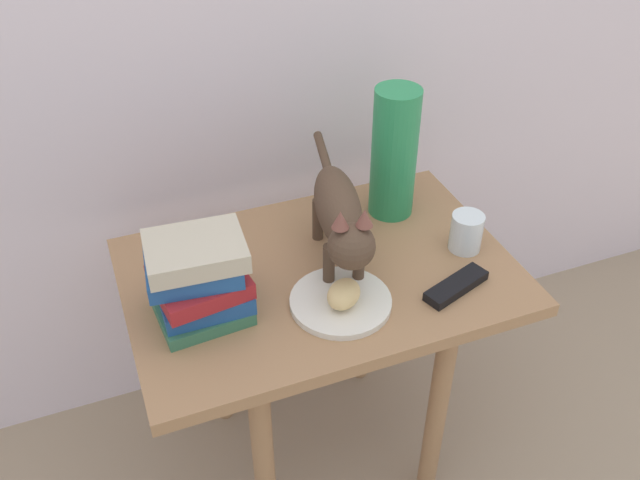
% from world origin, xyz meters
% --- Properties ---
extents(ground_plane, '(6.00, 6.00, 0.00)m').
position_xyz_m(ground_plane, '(0.00, 0.00, 0.00)').
color(ground_plane, gray).
extents(side_table, '(0.81, 0.54, 0.61)m').
position_xyz_m(side_table, '(0.00, 0.00, 0.52)').
color(side_table, '#9E724C').
rests_on(side_table, ground).
extents(plate, '(0.20, 0.20, 0.01)m').
position_xyz_m(plate, '(0.00, -0.11, 0.62)').
color(plate, silver).
rests_on(plate, side_table).
extents(bread_roll, '(0.10, 0.10, 0.05)m').
position_xyz_m(bread_roll, '(-0.00, -0.13, 0.65)').
color(bread_roll, '#E0BC7A').
rests_on(bread_roll, plate).
extents(cat, '(0.15, 0.47, 0.23)m').
position_xyz_m(cat, '(0.04, -0.00, 0.74)').
color(cat, '#4C3828').
rests_on(cat, side_table).
extents(book_stack, '(0.19, 0.18, 0.17)m').
position_xyz_m(book_stack, '(-0.26, -0.04, 0.70)').
color(book_stack, '#336B4C').
rests_on(book_stack, side_table).
extents(green_vase, '(0.10, 0.10, 0.31)m').
position_xyz_m(green_vase, '(0.23, 0.15, 0.76)').
color(green_vase, '#288C51').
rests_on(green_vase, side_table).
extents(candle_jar, '(0.07, 0.07, 0.08)m').
position_xyz_m(candle_jar, '(0.32, -0.04, 0.65)').
color(candle_jar, silver).
rests_on(candle_jar, side_table).
extents(tv_remote, '(0.16, 0.09, 0.02)m').
position_xyz_m(tv_remote, '(0.23, -0.16, 0.62)').
color(tv_remote, black).
rests_on(tv_remote, side_table).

